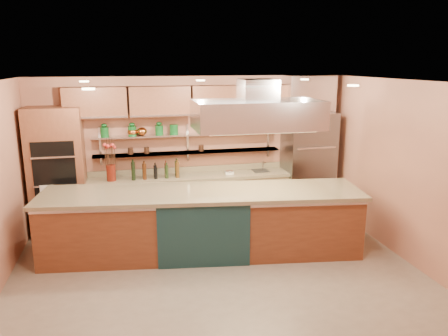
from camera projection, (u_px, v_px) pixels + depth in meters
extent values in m
cube|color=gray|center=(217.00, 272.00, 6.55)|extent=(6.00, 5.00, 0.02)
cube|color=black|center=(216.00, 82.00, 5.89)|extent=(6.00, 5.00, 0.02)
cube|color=#BC7758|center=(190.00, 148.00, 8.59)|extent=(6.00, 0.04, 2.80)
cube|color=#BC7758|center=(275.00, 255.00, 3.85)|extent=(6.00, 0.04, 2.80)
cube|color=#BC7758|center=(402.00, 170.00, 6.87)|extent=(0.04, 5.00, 2.80)
cube|color=brown|center=(58.00, 171.00, 7.81)|extent=(0.95, 0.64, 2.30)
cube|color=slate|center=(308.00, 164.00, 8.84)|extent=(0.95, 0.72, 2.10)
cube|color=tan|center=(191.00, 198.00, 8.52)|extent=(3.84, 0.64, 0.93)
cube|color=silver|center=(189.00, 152.00, 8.47)|extent=(3.60, 0.26, 0.03)
cube|color=silver|center=(188.00, 135.00, 8.38)|extent=(3.60, 0.26, 0.03)
cube|color=brown|center=(191.00, 101.00, 8.19)|extent=(4.60, 0.36, 0.55)
cube|color=silver|center=(257.00, 115.00, 6.88)|extent=(2.00, 1.00, 0.45)
cube|color=#FFE5A5|center=(213.00, 83.00, 6.09)|extent=(4.00, 2.80, 0.02)
cube|color=brown|center=(202.00, 222.00, 7.09)|extent=(5.13, 1.76, 1.05)
cylinder|color=#62190E|center=(111.00, 173.00, 8.00)|extent=(0.19, 0.19, 0.29)
cube|color=black|center=(155.00, 170.00, 8.18)|extent=(0.96, 0.37, 0.30)
cube|color=white|center=(229.00, 172.00, 8.51)|extent=(0.16, 0.12, 0.09)
cylinder|color=silver|center=(263.00, 166.00, 8.75)|extent=(0.03, 0.03, 0.20)
ellipsoid|color=#B26029|center=(142.00, 131.00, 8.17)|extent=(0.23, 0.23, 0.15)
cylinder|color=#104F1B|center=(174.00, 129.00, 8.30)|extent=(0.16, 0.16, 0.19)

